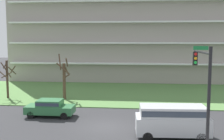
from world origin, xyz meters
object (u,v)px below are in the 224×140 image
(van_silver_center_left, at_px, (172,119))
(traffic_signal_mast, at_px, (203,84))
(tree_far_left, at_px, (7,77))
(sedan_green_near_left, at_px, (50,107))
(tree_left, at_px, (64,78))

(van_silver_center_left, xyz_separation_m, traffic_signal_mast, (1.32, -3.25, 3.11))
(tree_far_left, xyz_separation_m, sedan_green_near_left, (7.51, -6.97, -1.75))
(sedan_green_near_left, height_order, traffic_signal_mast, traffic_signal_mast)
(tree_far_left, xyz_separation_m, van_silver_center_left, (18.04, -11.47, -1.22))
(traffic_signal_mast, bearing_deg, tree_left, 130.11)
(tree_left, bearing_deg, tree_far_left, -179.70)
(sedan_green_near_left, bearing_deg, tree_left, -85.05)
(tree_far_left, bearing_deg, tree_left, 0.30)
(tree_far_left, relative_size, traffic_signal_mast, 0.68)
(tree_left, bearing_deg, sedan_green_near_left, -85.21)
(sedan_green_near_left, distance_m, van_silver_center_left, 11.46)
(tree_far_left, bearing_deg, sedan_green_near_left, -42.87)
(tree_far_left, bearing_deg, traffic_signal_mast, -37.26)
(sedan_green_near_left, bearing_deg, van_silver_center_left, 157.02)
(tree_far_left, xyz_separation_m, tree_left, (6.92, 0.04, -0.03))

